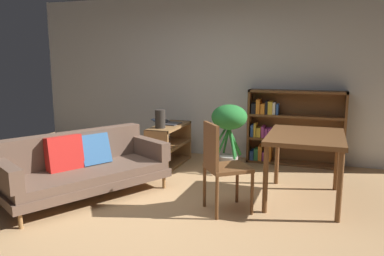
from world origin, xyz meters
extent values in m
plane|color=tan|center=(0.00, 0.00, 0.00)|extent=(8.16, 8.16, 0.00)
cube|color=silver|center=(0.00, 2.70, 1.35)|extent=(6.80, 0.10, 2.70)
cylinder|color=olive|center=(-0.18, 0.79, 0.08)|extent=(0.04, 0.04, 0.16)
cylinder|color=olive|center=(-1.04, -0.76, 0.08)|extent=(0.04, 0.04, 0.16)
cylinder|color=olive|center=(-0.81, 1.13, 0.08)|extent=(0.04, 0.04, 0.16)
cylinder|color=olive|center=(-1.67, -0.41, 0.08)|extent=(0.04, 0.04, 0.16)
cube|color=brown|center=(-0.92, 0.19, 0.21)|extent=(1.66, 2.09, 0.10)
cube|color=brown|center=(-0.92, 0.19, 0.31)|extent=(1.60, 2.01, 0.10)
cube|color=brown|center=(-1.21, 0.35, 0.56)|extent=(1.05, 1.71, 0.40)
cube|color=brown|center=(-0.49, 0.97, 0.48)|extent=(0.77, 0.51, 0.24)
cube|color=brown|center=(-1.36, -0.60, 0.48)|extent=(0.77, 0.51, 0.24)
cube|color=red|center=(-1.16, 0.10, 0.54)|extent=(0.39, 0.47, 0.43)
cube|color=#336093|center=(-0.98, 0.44, 0.53)|extent=(0.40, 0.45, 0.40)
cube|color=olive|center=(-0.54, 2.30, 0.32)|extent=(0.37, 0.04, 0.63)
cube|color=olive|center=(-0.54, 1.34, 0.32)|extent=(0.37, 0.04, 0.63)
cube|color=olive|center=(-0.54, 1.82, 0.32)|extent=(0.37, 0.97, 0.04)
cube|color=olive|center=(-0.54, 1.82, 0.61)|extent=(0.37, 1.01, 0.04)
cube|color=olive|center=(-0.54, 1.82, 0.02)|extent=(0.37, 0.97, 0.04)
cube|color=#333338|center=(-0.53, 1.93, 0.64)|extent=(0.23, 0.32, 0.02)
cube|color=black|center=(-0.74, 1.94, 0.68)|extent=(0.21, 0.31, 0.07)
cylinder|color=#2D2823|center=(-0.57, 1.56, 0.77)|extent=(0.15, 0.15, 0.27)
cylinder|color=slate|center=(-0.57, 1.56, 0.82)|extent=(0.08, 0.08, 0.01)
cylinder|color=#9E9389|center=(0.43, 1.76, 0.12)|extent=(0.27, 0.27, 0.24)
cylinder|color=#287A33|center=(0.48, 1.75, 0.45)|extent=(0.15, 0.06, 0.42)
cylinder|color=#287A33|center=(0.50, 1.82, 0.43)|extent=(0.19, 0.19, 0.41)
cylinder|color=#287A33|center=(0.37, 1.84, 0.45)|extent=(0.15, 0.21, 0.43)
cylinder|color=#287A33|center=(0.29, 1.75, 0.49)|extent=(0.31, 0.05, 0.52)
cylinder|color=#287A33|center=(0.35, 1.67, 0.45)|extent=(0.17, 0.20, 0.43)
cylinder|color=#287A33|center=(0.49, 1.68, 0.47)|extent=(0.16, 0.20, 0.48)
ellipsoid|color=#287A33|center=(0.43, 1.76, 0.82)|extent=(0.52, 0.52, 0.36)
cylinder|color=brown|center=(1.16, 1.45, 0.37)|extent=(0.06, 0.06, 0.74)
cylinder|color=brown|center=(1.16, 0.44, 0.37)|extent=(0.06, 0.06, 0.74)
cylinder|color=brown|center=(1.90, 1.45, 0.37)|extent=(0.06, 0.06, 0.74)
cylinder|color=brown|center=(1.90, 0.44, 0.37)|extent=(0.06, 0.06, 0.74)
cube|color=brown|center=(1.53, 0.94, 0.77)|extent=(0.84, 1.12, 0.05)
cylinder|color=brown|center=(0.81, 0.62, 0.23)|extent=(0.04, 0.04, 0.46)
cylinder|color=brown|center=(1.04, 0.33, 0.23)|extent=(0.04, 0.04, 0.46)
cylinder|color=brown|center=(0.49, 0.38, 0.23)|extent=(0.04, 0.04, 0.46)
cylinder|color=brown|center=(0.72, 0.08, 0.23)|extent=(0.04, 0.04, 0.46)
cube|color=brown|center=(0.76, 0.35, 0.48)|extent=(0.59, 0.59, 0.04)
cube|color=brown|center=(0.61, 0.23, 0.74)|extent=(0.25, 0.31, 0.48)
cube|color=brown|center=(0.59, 2.50, 0.58)|extent=(0.04, 0.28, 1.17)
cube|color=brown|center=(2.02, 2.50, 0.58)|extent=(0.04, 0.28, 1.17)
cube|color=brown|center=(1.30, 2.50, 1.15)|extent=(1.47, 0.28, 0.04)
cube|color=brown|center=(1.30, 2.50, 0.02)|extent=(1.47, 0.28, 0.04)
cube|color=brown|center=(1.30, 2.62, 0.58)|extent=(1.43, 0.04, 1.17)
cube|color=brown|center=(1.30, 2.50, 0.40)|extent=(1.43, 0.27, 0.04)
cube|color=brown|center=(1.30, 2.50, 0.77)|extent=(1.43, 0.27, 0.04)
cube|color=#2D5199|center=(0.65, 2.49, 0.11)|extent=(0.06, 0.24, 0.15)
cube|color=#337F47|center=(0.72, 2.48, 0.13)|extent=(0.07, 0.19, 0.19)
cube|color=orange|center=(0.79, 2.49, 0.15)|extent=(0.06, 0.23, 0.24)
cube|color=#993884|center=(0.84, 2.47, 0.11)|extent=(0.05, 0.18, 0.14)
cube|color=#337F47|center=(0.90, 2.49, 0.14)|extent=(0.05, 0.24, 0.21)
cube|color=orange|center=(0.94, 2.47, 0.15)|extent=(0.03, 0.18, 0.24)
cube|color=#2D5199|center=(0.65, 2.48, 0.51)|extent=(0.04, 0.21, 0.19)
cube|color=gold|center=(0.69, 2.48, 0.52)|extent=(0.04, 0.21, 0.22)
cube|color=gold|center=(0.75, 2.48, 0.49)|extent=(0.07, 0.20, 0.15)
cube|color=#993884|center=(0.81, 2.48, 0.50)|extent=(0.05, 0.22, 0.18)
cube|color=#993884|center=(0.87, 2.48, 0.49)|extent=(0.05, 0.22, 0.14)
cube|color=#993884|center=(0.93, 2.48, 0.49)|extent=(0.06, 0.22, 0.15)
cube|color=black|center=(0.66, 2.48, 0.87)|extent=(0.07, 0.22, 0.16)
cube|color=orange|center=(0.73, 2.49, 0.90)|extent=(0.06, 0.23, 0.23)
cube|color=orange|center=(0.80, 2.48, 0.87)|extent=(0.07, 0.19, 0.16)
cube|color=black|center=(0.86, 2.48, 0.89)|extent=(0.04, 0.20, 0.21)
cube|color=gold|center=(0.92, 2.49, 0.89)|extent=(0.07, 0.23, 0.20)
cube|color=silver|center=(0.98, 2.47, 0.88)|extent=(0.04, 0.18, 0.19)
cube|color=#2D5199|center=(1.03, 2.47, 0.87)|extent=(0.03, 0.17, 0.16)
camera|label=1|loc=(1.69, -3.44, 1.63)|focal=35.03mm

